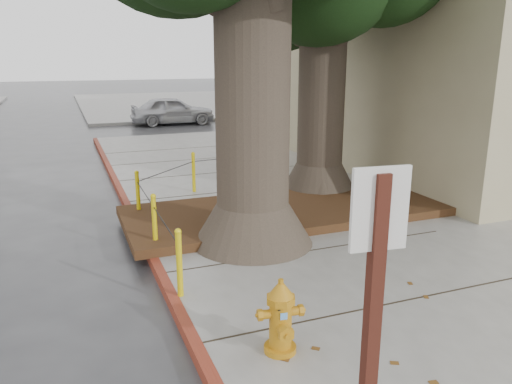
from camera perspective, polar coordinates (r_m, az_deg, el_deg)
ground at (r=6.57m, az=10.92°, el=-14.41°), size 140.00×140.00×0.00m
sidewalk_far at (r=36.10m, az=-6.62°, el=10.13°), size 16.00×20.00×0.15m
curb_red at (r=8.01m, az=-11.39°, el=-8.19°), size 0.14×26.00×0.16m
planter_bed at (r=10.03m, az=3.59°, el=-2.13°), size 6.40×2.60×0.16m
building_side_white at (r=36.27m, az=11.08°, el=16.98°), size 10.00×10.00×9.00m
building_side_grey at (r=44.64m, az=13.77°, el=18.39°), size 12.00×14.00×12.00m
bollard_ring at (r=9.78m, az=-7.00°, el=-0.04°), size 3.79×5.39×0.95m
fire_hydrant at (r=5.43m, az=2.84°, el=-14.09°), size 0.45×0.41×0.84m
car_silver at (r=24.94m, az=-9.51°, el=9.18°), size 4.06×1.75×1.37m
car_red at (r=25.98m, az=6.32°, el=9.30°), size 3.54×1.36×1.15m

